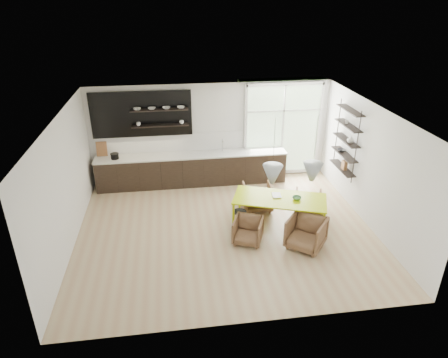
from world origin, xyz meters
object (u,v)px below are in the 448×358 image
Objects in this scene: dining_table at (280,200)px; wire_stool at (240,217)px; armchair_front_right at (306,233)px; armchair_front_left at (248,230)px; armchair_back_right at (308,203)px; armchair_back_left at (257,197)px.

dining_table is 5.38× the size of wire_stool.
armchair_front_right is at bearing -37.40° from wire_stool.
armchair_front_left is at bearing -157.92° from armchair_front_right.
dining_table is 3.63× the size of armchair_front_left.
dining_table is 1.15m from armchair_back_right.
wire_stool is (-1.85, -0.42, -0.02)m from armchair_back_right.
armchair_back_right is at bearing 52.91° from armchair_front_left.
armchair_front_right is at bearing -46.97° from dining_table.
armchair_back_left reaches higher than wire_stool.
dining_table is 2.99× the size of armchair_front_right.
wire_stool is (-0.94, 0.12, -0.45)m from dining_table.
armchair_front_left is at bearing 72.16° from armchair_back_left.
armchair_back_right is (0.92, 0.54, -0.43)m from dining_table.
armchair_front_right reaches higher than armchair_front_left.
wire_stool is at bearing 119.37° from armchair_front_left.
armchair_front_right is (-0.53, -1.43, 0.06)m from armchair_back_right.
armchair_back_right is at bearing 162.94° from armchair_back_left.
armchair_front_right is at bearing 5.40° from armchair_front_left.
armchair_front_left is at bearing -82.80° from wire_stool.
armchair_back_left is at bearing 149.40° from armchair_front_right.
wire_stool is at bearing -178.55° from armchair_front_right.
armchair_front_right is at bearing 89.03° from armchair_back_right.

